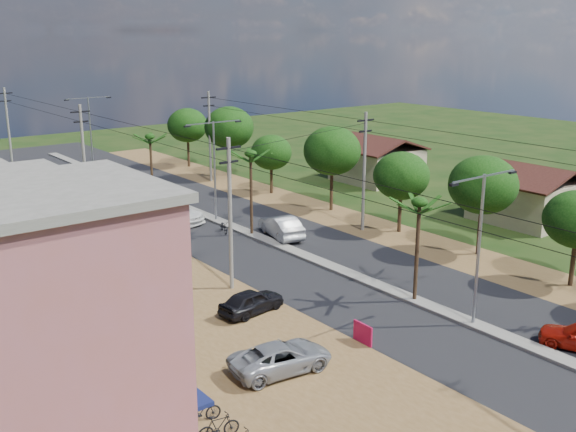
{
  "coord_description": "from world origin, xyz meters",
  "views": [
    {
      "loc": [
        -27.18,
        -19.46,
        14.73
      ],
      "look_at": [
        -1.14,
        14.14,
        3.0
      ],
      "focal_mm": 42.0,
      "sensor_mm": 36.0,
      "label": 1
    }
  ],
  "objects_px": {
    "car_silver_mid": "(281,227)",
    "car_parked_dark": "(251,302)",
    "roadside_sign": "(363,334)",
    "car_white_far": "(174,212)",
    "car_parked_silver": "(281,358)"
  },
  "relations": [
    {
      "from": "car_white_far",
      "to": "car_silver_mid",
      "type": "bearing_deg",
      "value": -79.76
    },
    {
      "from": "car_parked_silver",
      "to": "roadside_sign",
      "type": "relative_size",
      "value": 3.71
    },
    {
      "from": "car_parked_dark",
      "to": "roadside_sign",
      "type": "height_order",
      "value": "car_parked_dark"
    },
    {
      "from": "car_parked_silver",
      "to": "roadside_sign",
      "type": "height_order",
      "value": "car_parked_silver"
    },
    {
      "from": "car_parked_dark",
      "to": "car_parked_silver",
      "type": "bearing_deg",
      "value": 149.27
    },
    {
      "from": "car_parked_dark",
      "to": "car_silver_mid",
      "type": "bearing_deg",
      "value": -51.16
    },
    {
      "from": "roadside_sign",
      "to": "car_silver_mid",
      "type": "bearing_deg",
      "value": 66.97
    },
    {
      "from": "car_silver_mid",
      "to": "car_parked_dark",
      "type": "xyz_separation_m",
      "value": [
        -9.62,
        -10.02,
        -0.16
      ]
    },
    {
      "from": "car_silver_mid",
      "to": "roadside_sign",
      "type": "distance_m",
      "value": 17.97
    },
    {
      "from": "car_parked_silver",
      "to": "car_parked_dark",
      "type": "xyz_separation_m",
      "value": [
        2.65,
        6.12,
        -0.01
      ]
    },
    {
      "from": "car_white_far",
      "to": "car_parked_dark",
      "type": "distance_m",
      "value": 19.34
    },
    {
      "from": "car_parked_silver",
      "to": "roadside_sign",
      "type": "xyz_separation_m",
      "value": [
        4.82,
        -0.22,
        -0.13
      ]
    },
    {
      "from": "car_silver_mid",
      "to": "car_parked_dark",
      "type": "bearing_deg",
      "value": 60.19
    },
    {
      "from": "car_white_far",
      "to": "roadside_sign",
      "type": "relative_size",
      "value": 4.37
    },
    {
      "from": "car_parked_dark",
      "to": "roadside_sign",
      "type": "bearing_deg",
      "value": -168.38
    }
  ]
}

